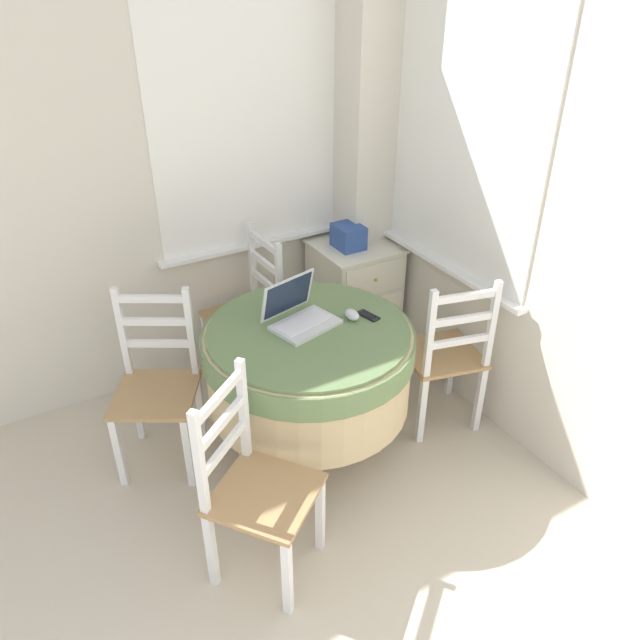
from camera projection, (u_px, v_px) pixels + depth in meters
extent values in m
cube|color=white|center=(246.00, 120.00, 3.37)|extent=(1.10, 0.01, 1.42)
cube|color=white|center=(256.00, 244.00, 3.73)|extent=(1.18, 0.07, 0.02)
cube|color=white|center=(465.00, 134.00, 3.11)|extent=(0.01, 1.10, 1.42)
cube|color=white|center=(445.00, 266.00, 3.47)|extent=(0.07, 1.18, 0.02)
cube|color=beige|center=(365.00, 147.00, 3.68)|extent=(0.28, 0.28, 2.55)
cylinder|color=#4C3D2D|center=(309.00, 445.00, 3.33)|extent=(0.36, 0.36, 0.03)
cylinder|color=#4C3D2D|center=(309.00, 391.00, 3.14)|extent=(0.11, 0.11, 0.69)
cylinder|color=tan|center=(309.00, 367.00, 3.06)|extent=(1.00, 1.00, 0.41)
cylinder|color=#607A4C|center=(308.00, 343.00, 2.99)|extent=(1.03, 1.03, 0.12)
cylinder|color=#607A4C|center=(308.00, 331.00, 2.95)|extent=(0.97, 0.97, 0.02)
cube|color=silver|center=(306.00, 325.00, 2.97)|extent=(0.35, 0.27, 0.02)
cube|color=silver|center=(303.00, 322.00, 2.97)|extent=(0.29, 0.19, 0.00)
cube|color=silver|center=(287.00, 295.00, 2.99)|extent=(0.31, 0.13, 0.20)
cube|color=#192338|center=(288.00, 296.00, 2.98)|extent=(0.28, 0.11, 0.18)
ellipsoid|color=silver|center=(352.00, 315.00, 3.02)|extent=(0.06, 0.09, 0.05)
cube|color=black|center=(368.00, 316.00, 3.05)|extent=(0.07, 0.13, 0.01)
cube|color=black|center=(368.00, 315.00, 3.05)|extent=(0.06, 0.09, 0.00)
cube|color=#A87F51|center=(242.00, 318.00, 3.66)|extent=(0.41, 0.40, 0.02)
cube|color=white|center=(207.00, 344.00, 3.82)|extent=(0.04, 0.04, 0.42)
cube|color=white|center=(230.00, 371.00, 3.57)|extent=(0.04, 0.04, 0.42)
cube|color=white|center=(256.00, 328.00, 3.97)|extent=(0.04, 0.04, 0.42)
cube|color=white|center=(282.00, 353.00, 3.72)|extent=(0.04, 0.04, 0.42)
cube|color=white|center=(252.00, 261.00, 3.72)|extent=(0.03, 0.03, 0.49)
cube|color=white|center=(279.00, 284.00, 3.48)|extent=(0.03, 0.03, 0.49)
cube|color=white|center=(264.00, 243.00, 3.51)|extent=(0.04, 0.34, 0.04)
cube|color=white|center=(265.00, 263.00, 3.57)|extent=(0.04, 0.34, 0.04)
cube|color=white|center=(266.00, 283.00, 3.64)|extent=(0.04, 0.34, 0.04)
cube|color=#A87F51|center=(441.00, 354.00, 3.34)|extent=(0.47, 0.47, 0.02)
cube|color=white|center=(451.00, 364.00, 3.63)|extent=(0.04, 0.04, 0.42)
cube|color=white|center=(397.00, 374.00, 3.55)|extent=(0.04, 0.04, 0.42)
cube|color=white|center=(479.00, 399.00, 3.35)|extent=(0.04, 0.04, 0.42)
cube|color=white|center=(422.00, 410.00, 3.27)|extent=(0.04, 0.04, 0.42)
cube|color=white|center=(492.00, 325.00, 3.11)|extent=(0.04, 0.04, 0.49)
cube|color=white|center=(430.00, 335.00, 3.03)|extent=(0.04, 0.04, 0.49)
cube|color=white|center=(466.00, 297.00, 2.97)|extent=(0.33, 0.10, 0.04)
cube|color=white|center=(463.00, 319.00, 3.04)|extent=(0.33, 0.10, 0.04)
cube|color=white|center=(460.00, 341.00, 3.10)|extent=(0.33, 0.10, 0.04)
cube|color=#A87F51|center=(265.00, 494.00, 2.49)|extent=(0.55, 0.55, 0.02)
cube|color=white|center=(287.00, 577.00, 2.41)|extent=(0.05, 0.05, 0.42)
cube|color=white|center=(320.00, 514.00, 2.68)|extent=(0.05, 0.05, 0.42)
cube|color=white|center=(211.00, 549.00, 2.52)|extent=(0.05, 0.05, 0.42)
cube|color=white|center=(250.00, 491.00, 2.79)|extent=(0.05, 0.05, 0.42)
cube|color=white|center=(200.00, 464.00, 2.28)|extent=(0.04, 0.04, 0.49)
cube|color=white|center=(243.00, 409.00, 2.54)|extent=(0.04, 0.04, 0.49)
cube|color=white|center=(219.00, 397.00, 2.31)|extent=(0.28, 0.23, 0.04)
cube|color=white|center=(221.00, 423.00, 2.38)|extent=(0.28, 0.23, 0.04)
cube|color=white|center=(224.00, 448.00, 2.45)|extent=(0.28, 0.23, 0.04)
cube|color=#A87F51|center=(155.00, 394.00, 3.04)|extent=(0.53, 0.53, 0.02)
cube|color=white|center=(119.00, 452.00, 3.00)|extent=(0.05, 0.05, 0.42)
cube|color=white|center=(188.00, 452.00, 3.00)|extent=(0.05, 0.05, 0.42)
cube|color=white|center=(137.00, 407.00, 3.29)|extent=(0.05, 0.05, 0.42)
cube|color=white|center=(200.00, 407.00, 3.29)|extent=(0.05, 0.05, 0.42)
cube|color=white|center=(122.00, 332.00, 3.05)|extent=(0.04, 0.04, 0.49)
cube|color=white|center=(191.00, 332.00, 3.05)|extent=(0.04, 0.04, 0.49)
cube|color=white|center=(151.00, 299.00, 2.95)|extent=(0.30, 0.19, 0.04)
cube|color=white|center=(155.00, 322.00, 3.02)|extent=(0.30, 0.19, 0.04)
cube|color=white|center=(158.00, 343.00, 3.08)|extent=(0.30, 0.19, 0.04)
cube|color=silver|center=(353.00, 298.00, 4.01)|extent=(0.46, 0.45, 0.71)
cube|color=silver|center=(355.00, 246.00, 3.82)|extent=(0.48, 0.47, 0.02)
cube|color=white|center=(375.00, 279.00, 3.71)|extent=(0.40, 0.01, 0.20)
sphere|color=olive|center=(376.00, 280.00, 3.71)|extent=(0.02, 0.02, 0.02)
cube|color=white|center=(373.00, 314.00, 3.84)|extent=(0.40, 0.01, 0.20)
sphere|color=olive|center=(374.00, 314.00, 3.83)|extent=(0.02, 0.02, 0.02)
cube|color=white|center=(372.00, 346.00, 3.96)|extent=(0.40, 0.01, 0.20)
sphere|color=olive|center=(372.00, 346.00, 3.95)|extent=(0.02, 0.02, 0.02)
cube|color=#2D4C93|center=(348.00, 236.00, 3.74)|extent=(0.16, 0.19, 0.14)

